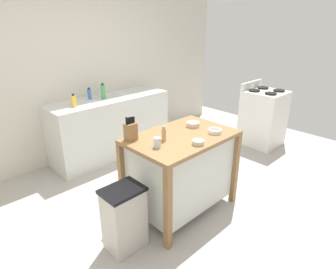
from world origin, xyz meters
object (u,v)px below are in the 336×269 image
Objects in this scene: bottle_dish_soap at (103,92)px; trash_bin at (124,218)px; bottle_spray_cleaner at (89,94)px; bowl_ceramic_small at (215,131)px; bottle_hand_soap at (74,101)px; knife_block at (131,131)px; drinking_cup at (157,142)px; sink_faucet at (103,89)px; kitchen_island at (181,169)px; bowl_ceramic_wide at (198,142)px; stove at (263,118)px; bowl_stoneware_deep at (193,124)px; pepper_grinder at (164,134)px.

trash_bin is at bearing -118.58° from bottle_dish_soap.
bowl_ceramic_small is at bearing -81.93° from bottle_spray_cleaner.
bottle_dish_soap is (0.50, 0.08, 0.03)m from bottle_hand_soap.
knife_block reaches higher than bottle_hand_soap.
drinking_cup is 2.00m from sink_faucet.
bottle_hand_soap is at bearing -150.29° from bottle_spray_cleaner.
kitchen_island is 6.66× the size of bottle_spray_cleaner.
kitchen_island is 9.64× the size of bowl_ceramic_wide.
sink_faucet is at bearing 20.15° from bottle_hand_soap.
bottle_spray_cleaner is at bearing 145.84° from stove.
bowl_stoneware_deep is 0.23× the size of trash_bin.
sink_faucet is 0.25m from bottle_spray_cleaner.
drinking_cup is at bearing 1.68° from trash_bin.
pepper_grinder is at bearing 172.59° from kitchen_island.
knife_block is 0.67m from bowl_ceramic_wide.
sink_faucet reaches higher than stove.
bowl_stoneware_deep is at bearing 92.87° from bowl_ceramic_small.
kitchen_island is 1.75m from bottle_hand_soap.
stove is (2.29, -1.56, -0.52)m from bottle_spray_cleaner.
bottle_hand_soap is at bearing 111.61° from bowl_stoneware_deep.
stove is (2.67, 0.32, -0.47)m from drinking_cup.
knife_block is at bearing -105.95° from bottle_spray_cleaner.
bottle_spray_cleaner is (-0.16, 0.12, -0.03)m from bottle_dish_soap.
bottle_spray_cleaner is (0.34, 0.19, -0.00)m from bottle_hand_soap.
bowl_ceramic_small is 2.06m from bottle_spray_cleaner.
bowl_ceramic_small reaches higher than trash_bin.
bowl_ceramic_wide is at bearing -166.98° from stove.
pepper_grinder is 0.15× the size of stove.
bowl_ceramic_small is 2.06m from sink_faucet.
sink_faucet is (-0.03, 1.77, 0.11)m from bowl_stoneware_deep.
pepper_grinder reaches higher than stove.
bottle_dish_soap is at bearing 146.05° from stove.
kitchen_island is at bearing -173.08° from stove.
drinking_cup is at bearing -106.97° from bottle_dish_soap.
pepper_grinder is at bearing -174.34° from stove.
knife_block is 1.73m from sink_faucet.
pepper_grinder is at bearing -48.12° from knife_block.
drinking_cup is at bearing 144.99° from bowl_ceramic_wide.
bowl_ceramic_small is at bearing -33.93° from kitchen_island.
bowl_ceramic_wide is 0.69× the size of bottle_spray_cleaner.
bottle_spray_cleaner is (-0.29, 2.03, 0.08)m from bowl_ceramic_small.
bowl_ceramic_small is at bearing -87.13° from bowl_stoneware_deep.
knife_block is 1.59× the size of pepper_grinder.
knife_block is 1.67× the size of bowl_stoneware_deep.
stove is (2.02, 0.19, -0.45)m from bowl_stoneware_deep.
pepper_grinder is 0.91× the size of bottle_spray_cleaner.
bowl_ceramic_wide is 0.11× the size of stove.
sink_faucet is (0.48, 1.83, 0.06)m from pepper_grinder.
sink_faucet reaches higher than pepper_grinder.
sink_faucet reaches higher than bowl_ceramic_small.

